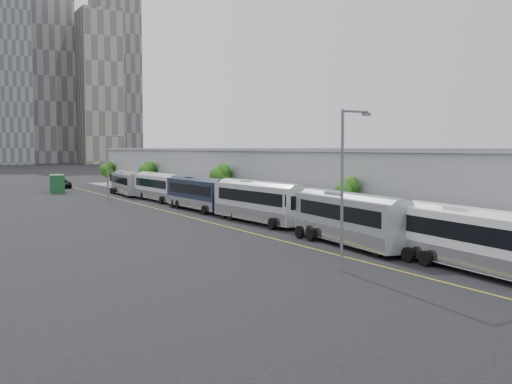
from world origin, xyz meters
TOP-DOWN VIEW (x-y plane):
  - sidewalk at (9.00, 55.00)m, footprint 10.00×170.00m
  - lane_line at (-1.50, 55.00)m, footprint 0.12×160.00m
  - depot at (12.99, 55.00)m, footprint 12.45×160.40m
  - bus_2 at (2.10, 34.65)m, footprint 3.55×12.89m
  - bus_3 at (1.73, 46.76)m, footprint 3.95×13.54m
  - bus_4 at (2.50, 62.60)m, footprint 3.38×13.86m
  - bus_5 at (2.17, 76.99)m, footprint 3.00×13.22m
  - bus_6 at (2.49, 91.89)m, footprint 3.03×13.01m
  - bus_7 at (1.72, 104.32)m, footprint 3.29×12.39m
  - tree_2 at (5.77, 53.10)m, footprint 2.06×2.06m
  - tree_3 at (5.34, 78.09)m, footprint 2.50×2.50m
  - tree_4 at (5.46, 106.13)m, footprint 2.68×2.68m
  - tree_5 at (5.51, 130.66)m, footprint 2.57×2.57m
  - street_lamp_near at (-4.40, 39.02)m, footprint 2.04×0.22m
  - street_lamp_far at (-3.81, 93.77)m, footprint 2.04×0.22m
  - shipping_container at (-6.56, 116.23)m, footprint 3.11×5.94m
  - suv at (-3.72, 127.13)m, footprint 2.94×6.14m

SIDE VIEW (x-z plane):
  - lane_line at x=-1.50m, z-range 0.00..0.02m
  - sidewalk at x=9.00m, z-range 0.00..0.12m
  - suv at x=-3.72m, z-range 0.00..1.69m
  - shipping_container at x=-6.56m, z-range 0.00..2.88m
  - bus_7 at x=1.72m, z-range -0.28..3.30m
  - bus_2 at x=2.10m, z-range -0.29..3.43m
  - bus_6 at x=2.49m, z-range -0.29..3.49m
  - bus_5 at x=2.17m, z-range -0.30..3.55m
  - bus_3 at x=1.73m, z-range -0.30..3.60m
  - bus_4 at x=2.50m, z-range -0.31..3.71m
  - tree_5 at x=5.51m, z-range 1.01..5.63m
  - depot at x=12.99m, z-range -0.09..7.11m
  - tree_2 at x=5.77m, z-range 1.24..5.81m
  - tree_4 at x=5.46m, z-range 1.22..6.36m
  - tree_3 at x=5.34m, z-range 1.38..6.66m
  - street_lamp_far at x=-3.81m, z-range 0.69..9.62m
  - street_lamp_near at x=-4.40m, z-range 0.70..10.15m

